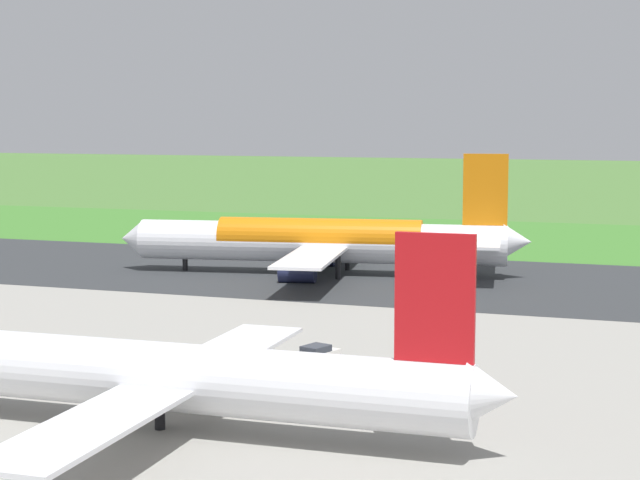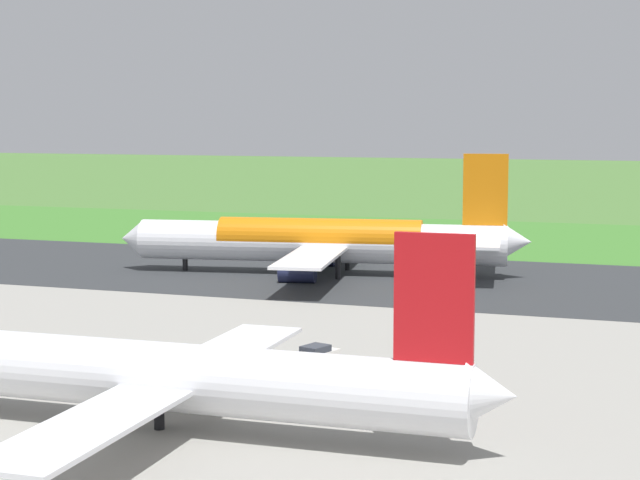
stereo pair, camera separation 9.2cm
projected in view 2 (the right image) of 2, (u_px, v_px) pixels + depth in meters
name	position (u px, v px, depth m)	size (l,w,h in m)	color
ground_plane	(318.00, 274.00, 138.15)	(800.00, 800.00, 0.00)	#477233
runway_asphalt	(318.00, 274.00, 138.15)	(600.00, 41.95, 0.06)	#2D3033
grass_verge_foreground	(397.00, 241.00, 175.03)	(600.00, 80.00, 0.04)	#3C782B
airliner_main	(323.00, 241.00, 137.50)	(54.00, 44.39, 15.88)	white
airliner_parked_mid	(162.00, 375.00, 68.61)	(46.27, 37.78, 13.53)	white
service_car_followme	(317.00, 354.00, 87.42)	(3.07, 4.56, 1.62)	silver
no_stopping_sign	(321.00, 231.00, 176.36)	(0.60, 0.10, 2.56)	slate
traffic_cone_orange	(294.00, 236.00, 179.93)	(0.40, 0.40, 0.55)	orange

